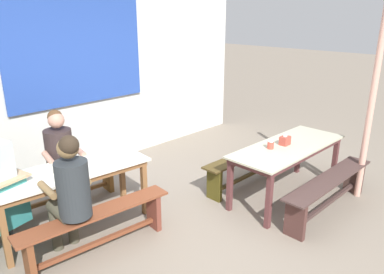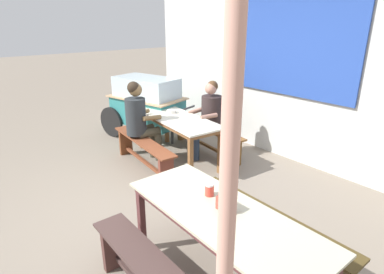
% 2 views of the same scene
% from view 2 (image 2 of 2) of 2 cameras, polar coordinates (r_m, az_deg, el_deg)
% --- Properties ---
extents(ground_plane, '(40.00, 40.00, 0.00)m').
position_cam_2_polar(ground_plane, '(4.00, -5.58, -12.65)').
color(ground_plane, gray).
extents(backdrop_wall, '(6.65, 0.23, 3.03)m').
position_cam_2_polar(backdrop_wall, '(5.26, 17.94, 12.95)').
color(backdrop_wall, silver).
rests_on(backdrop_wall, ground_plane).
extents(dining_table_far, '(1.78, 0.81, 0.73)m').
position_cam_2_polar(dining_table_far, '(5.07, -2.78, 2.78)').
color(dining_table_far, silver).
rests_on(dining_table_far, ground_plane).
extents(dining_table_near, '(1.81, 0.72, 0.73)m').
position_cam_2_polar(dining_table_near, '(2.66, 5.45, -14.61)').
color(dining_table_near, '#B9B799').
rests_on(dining_table_near, ground_plane).
extents(bench_far_back, '(1.74, 0.42, 0.46)m').
position_cam_2_polar(bench_far_back, '(5.50, 2.60, 0.48)').
color(bench_far_back, brown).
rests_on(bench_far_back, ground_plane).
extents(bench_far_front, '(1.63, 0.40, 0.46)m').
position_cam_2_polar(bench_far_front, '(4.92, -8.67, -2.28)').
color(bench_far_front, brown).
rests_on(bench_far_front, ground_plane).
extents(bench_near_back, '(1.74, 0.29, 0.46)m').
position_cam_2_polar(bench_near_back, '(3.23, 13.20, -15.54)').
color(bench_near_back, '#463719').
rests_on(bench_near_back, ground_plane).
extents(food_cart, '(1.90, 1.16, 1.17)m').
position_cam_2_polar(food_cart, '(6.13, -8.22, 6.12)').
color(food_cart, teal).
rests_on(food_cart, ground_plane).
extents(person_left_back_turned, '(0.43, 0.54, 1.32)m').
position_cam_2_polar(person_left_back_turned, '(4.98, -9.31, 3.35)').
color(person_left_back_turned, '#423F31').
rests_on(person_left_back_turned, ground_plane).
extents(person_center_facing, '(0.48, 0.58, 1.26)m').
position_cam_2_polar(person_center_facing, '(5.24, 2.84, 4.07)').
color(person_center_facing, '#29384F').
rests_on(person_center_facing, ground_plane).
extents(tissue_box, '(0.13, 0.10, 0.14)m').
position_cam_2_polar(tissue_box, '(2.62, 6.06, -11.70)').
color(tissue_box, '#A24033').
rests_on(tissue_box, dining_table_near).
extents(condiment_jar, '(0.08, 0.08, 0.11)m').
position_cam_2_polar(condiment_jar, '(2.81, 3.13, -9.39)').
color(condiment_jar, '#D94335').
rests_on(condiment_jar, dining_table_near).
extents(soup_bowl, '(0.15, 0.15, 0.05)m').
position_cam_2_polar(soup_bowl, '(5.27, -3.71, 4.59)').
color(soup_bowl, silver).
rests_on(soup_bowl, dining_table_far).
extents(wooden_support_post, '(0.08, 0.08, 2.59)m').
position_cam_2_polar(wooden_support_post, '(1.48, 6.17, -16.13)').
color(wooden_support_post, tan).
rests_on(wooden_support_post, ground_plane).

